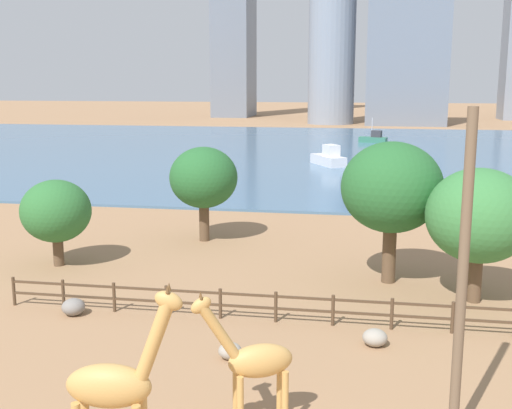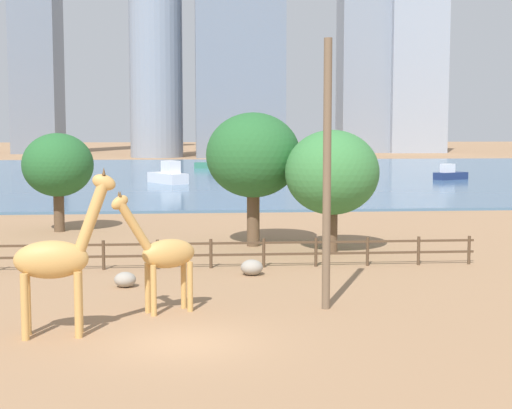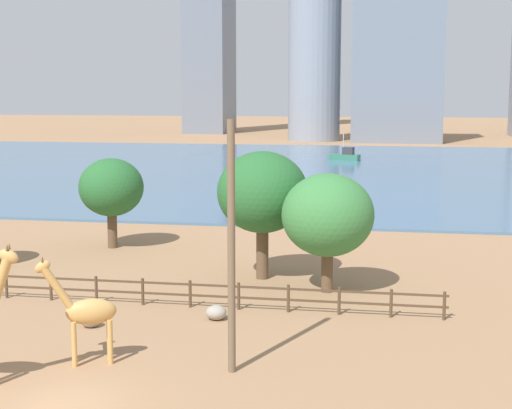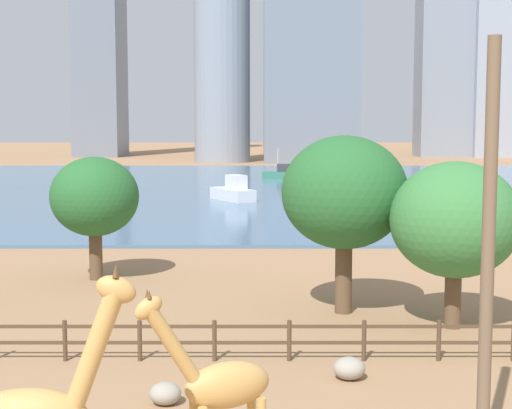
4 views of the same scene
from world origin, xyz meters
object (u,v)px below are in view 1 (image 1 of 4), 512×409
at_px(tree_right_tall, 392,188).
at_px(boat_tug, 329,158).
at_px(giraffe_companion, 115,385).
at_px(tree_center_broad, 479,216).
at_px(utility_pole, 462,283).
at_px(boulder_near_fence, 375,338).
at_px(boulder_by_pole, 73,307).
at_px(tree_left_small, 56,211).
at_px(giraffe_tall, 255,361).
at_px(boat_ferry, 374,138).
at_px(tree_left_large, 204,178).
at_px(boulder_small, 230,351).

bearing_deg(tree_right_tall, boat_tug, 97.40).
height_order(giraffe_companion, tree_center_broad, tree_center_broad).
bearing_deg(utility_pole, boulder_near_fence, 108.18).
height_order(boulder_by_pole, tree_left_small, tree_left_small).
distance_m(giraffe_tall, giraffe_companion, 4.10).
bearing_deg(boat_ferry, boulder_near_fence, 104.56).
distance_m(giraffe_companion, boat_tug, 59.93).
height_order(boulder_by_pole, tree_right_tall, tree_right_tall).
height_order(tree_right_tall, boat_ferry, tree_right_tall).
distance_m(boulder_near_fence, tree_left_large, 18.29).
bearing_deg(boulder_near_fence, giraffe_tall, -118.54).
relative_size(boulder_small, boat_ferry, 0.19).
bearing_deg(boulder_small, tree_left_large, 107.39).
height_order(tree_left_large, boat_ferry, tree_left_large).
bearing_deg(tree_center_broad, utility_pole, -101.20).
bearing_deg(boat_tug, tree_center_broad, 161.07).
height_order(boulder_by_pole, boulder_small, boulder_by_pole).
xyz_separation_m(giraffe_companion, boat_tug, (1.70, 59.90, -1.33)).
bearing_deg(boat_ferry, giraffe_tall, 102.26).
bearing_deg(tree_left_large, boulder_by_pole, -99.54).
height_order(boulder_by_pole, boat_tug, boat_tug).
bearing_deg(giraffe_tall, boulder_near_fence, -142.90).
bearing_deg(tree_center_broad, boulder_near_fence, -127.59).
bearing_deg(boat_ferry, boulder_small, 100.96).
distance_m(tree_left_large, boat_ferry, 65.89).
relative_size(giraffe_companion, tree_center_broad, 0.83).
xyz_separation_m(giraffe_tall, boat_ferry, (3.94, 85.95, -1.16)).
bearing_deg(boulder_small, boulder_by_pole, 157.32).
distance_m(boulder_small, boat_ferry, 81.80).
bearing_deg(boat_tug, boat_ferry, -41.02).
relative_size(utility_pole, boat_tug, 1.61).
bearing_deg(tree_center_broad, boat_tug, 101.66).
height_order(giraffe_tall, boat_tug, giraffe_tall).
relative_size(giraffe_companion, boulder_by_pole, 5.13).
bearing_deg(utility_pole, tree_center_broad, 78.80).
xyz_separation_m(tree_left_large, boat_ferry, (10.82, 64.93, -3.09)).
xyz_separation_m(tree_left_large, tree_left_small, (-6.40, -6.67, -0.96)).
height_order(giraffe_companion, boulder_small, giraffe_companion).
relative_size(tree_center_broad, tree_left_small, 1.30).
relative_size(tree_left_large, tree_left_small, 1.25).
bearing_deg(boat_ferry, boulder_by_pole, 95.41).
bearing_deg(utility_pole, boat_ferry, 91.07).
height_order(tree_center_broad, boat_tug, tree_center_broad).
bearing_deg(utility_pole, giraffe_tall, -178.87).
bearing_deg(tree_left_small, boulder_near_fence, -25.41).
distance_m(boulder_by_pole, tree_right_tall, 15.68).
bearing_deg(boulder_by_pole, boat_ferry, 80.52).
bearing_deg(boat_tug, giraffe_companion, 147.78).
bearing_deg(boulder_by_pole, tree_left_small, 120.95).
bearing_deg(tree_left_small, tree_center_broad, -5.87).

